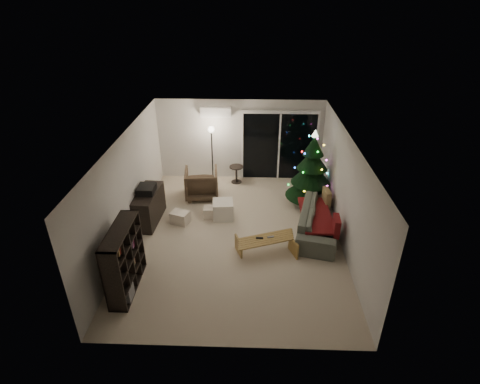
{
  "coord_description": "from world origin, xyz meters",
  "views": [
    {
      "loc": [
        0.36,
        -7.53,
        5.31
      ],
      "look_at": [
        0.1,
        0.3,
        1.05
      ],
      "focal_mm": 28.0,
      "sensor_mm": 36.0,
      "label": 1
    }
  ],
  "objects_px": {
    "bookshelf": "(115,259)",
    "armchair": "(202,183)",
    "media_cabinet": "(149,207)",
    "coffee_table": "(266,246)",
    "christmas_tree": "(312,168)",
    "sofa": "(319,220)"
  },
  "relations": [
    {
      "from": "sofa",
      "to": "coffee_table",
      "type": "relative_size",
      "value": 1.76
    },
    {
      "from": "media_cabinet",
      "to": "christmas_tree",
      "type": "bearing_deg",
      "value": 16.96
    },
    {
      "from": "armchair",
      "to": "coffee_table",
      "type": "height_order",
      "value": "armchair"
    },
    {
      "from": "armchair",
      "to": "christmas_tree",
      "type": "height_order",
      "value": "christmas_tree"
    },
    {
      "from": "coffee_table",
      "to": "christmas_tree",
      "type": "distance_m",
      "value": 2.79
    },
    {
      "from": "media_cabinet",
      "to": "coffee_table",
      "type": "height_order",
      "value": "media_cabinet"
    },
    {
      "from": "armchair",
      "to": "coffee_table",
      "type": "distance_m",
      "value": 3.16
    },
    {
      "from": "media_cabinet",
      "to": "armchair",
      "type": "relative_size",
      "value": 1.42
    },
    {
      "from": "bookshelf",
      "to": "christmas_tree",
      "type": "distance_m",
      "value": 5.51
    },
    {
      "from": "coffee_table",
      "to": "christmas_tree",
      "type": "height_order",
      "value": "christmas_tree"
    },
    {
      "from": "bookshelf",
      "to": "media_cabinet",
      "type": "xyz_separation_m",
      "value": [
        0.0,
        2.47,
        -0.28
      ]
    },
    {
      "from": "bookshelf",
      "to": "armchair",
      "type": "height_order",
      "value": "bookshelf"
    },
    {
      "from": "bookshelf",
      "to": "armchair",
      "type": "xyz_separation_m",
      "value": [
        1.2,
        3.79,
        -0.27
      ]
    },
    {
      "from": "media_cabinet",
      "to": "christmas_tree",
      "type": "distance_m",
      "value": 4.41
    },
    {
      "from": "media_cabinet",
      "to": "sofa",
      "type": "relative_size",
      "value": 0.58
    },
    {
      "from": "sofa",
      "to": "media_cabinet",
      "type": "bearing_deg",
      "value": 98.52
    },
    {
      "from": "bookshelf",
      "to": "media_cabinet",
      "type": "distance_m",
      "value": 2.48
    },
    {
      "from": "media_cabinet",
      "to": "armchair",
      "type": "bearing_deg",
      "value": 51.09
    },
    {
      "from": "armchair",
      "to": "sofa",
      "type": "height_order",
      "value": "armchair"
    },
    {
      "from": "armchair",
      "to": "coffee_table",
      "type": "bearing_deg",
      "value": 117.89
    },
    {
      "from": "sofa",
      "to": "coffee_table",
      "type": "xyz_separation_m",
      "value": [
        -1.33,
        -0.92,
        -0.13
      ]
    },
    {
      "from": "christmas_tree",
      "to": "coffee_table",
      "type": "bearing_deg",
      "value": -118.51
    }
  ]
}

